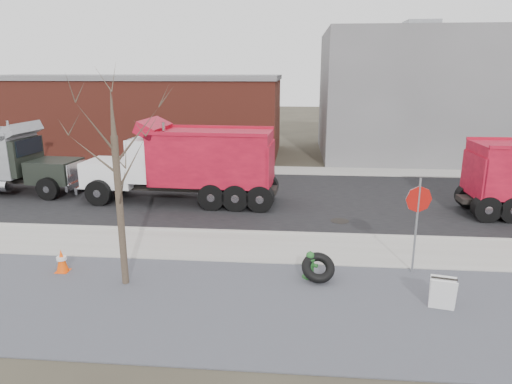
# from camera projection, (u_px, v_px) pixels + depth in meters

# --- Properties ---
(ground) EXTENTS (120.00, 120.00, 0.00)m
(ground) POSITION_uv_depth(u_px,v_px,m) (253.00, 251.00, 14.49)
(ground) COLOR #383328
(ground) RESTS_ON ground
(gravel_verge) EXTENTS (60.00, 5.00, 0.03)m
(gravel_verge) POSITION_uv_depth(u_px,v_px,m) (240.00, 305.00, 11.12)
(gravel_verge) COLOR slate
(gravel_verge) RESTS_ON ground
(sidewalk) EXTENTS (60.00, 2.50, 0.06)m
(sidewalk) POSITION_uv_depth(u_px,v_px,m) (254.00, 247.00, 14.72)
(sidewalk) COLOR #9E9B93
(sidewalk) RESTS_ON ground
(curb) EXTENTS (60.00, 0.15, 0.11)m
(curb) POSITION_uv_depth(u_px,v_px,m) (257.00, 233.00, 15.97)
(curb) COLOR #9E9B93
(curb) RESTS_ON ground
(road) EXTENTS (60.00, 9.40, 0.02)m
(road) POSITION_uv_depth(u_px,v_px,m) (267.00, 197.00, 20.55)
(road) COLOR black
(road) RESTS_ON ground
(far_sidewalk) EXTENTS (60.00, 2.00, 0.06)m
(far_sidewalk) POSITION_uv_depth(u_px,v_px,m) (273.00, 170.00, 26.03)
(far_sidewalk) COLOR #9E9B93
(far_sidewalk) RESTS_ON ground
(building_grey) EXTENTS (12.00, 10.00, 8.00)m
(building_grey) POSITION_uv_depth(u_px,v_px,m) (415.00, 95.00, 30.00)
(building_grey) COLOR gray
(building_grey) RESTS_ON ground
(building_brick) EXTENTS (20.20, 8.20, 5.30)m
(building_brick) POSITION_uv_depth(u_px,v_px,m) (131.00, 114.00, 31.02)
(building_brick) COLOR maroon
(building_brick) RESTS_ON ground
(bare_tree) EXTENTS (3.20, 3.20, 5.20)m
(bare_tree) POSITION_uv_depth(u_px,v_px,m) (116.00, 164.00, 11.41)
(bare_tree) COLOR #382D23
(bare_tree) RESTS_ON ground
(fire_hydrant) EXTENTS (0.45, 0.44, 0.79)m
(fire_hydrant) POSITION_uv_depth(u_px,v_px,m) (310.00, 266.00, 12.51)
(fire_hydrant) COLOR #2A6225
(fire_hydrant) RESTS_ON ground
(truck_tire) EXTENTS (1.03, 0.99, 0.76)m
(truck_tire) POSITION_uv_depth(u_px,v_px,m) (318.00, 268.00, 12.32)
(truck_tire) COLOR black
(truck_tire) RESTS_ON ground
(stop_sign) EXTENTS (0.74, 0.18, 2.76)m
(stop_sign) POSITION_uv_depth(u_px,v_px,m) (418.00, 209.00, 12.46)
(stop_sign) COLOR gray
(stop_sign) RESTS_ON ground
(sandwich_board) EXTENTS (0.65, 0.48, 0.81)m
(sandwich_board) POSITION_uv_depth(u_px,v_px,m) (443.00, 293.00, 10.81)
(sandwich_board) COLOR white
(sandwich_board) RESTS_ON ground
(traffic_cone_near) EXTENTS (0.36, 0.36, 0.69)m
(traffic_cone_near) POSITION_uv_depth(u_px,v_px,m) (62.00, 261.00, 12.88)
(traffic_cone_near) COLOR #FF4D08
(traffic_cone_near) RESTS_ON ground
(dump_truck_red_b) EXTENTS (8.40, 2.79, 3.53)m
(dump_truck_red_b) POSITION_uv_depth(u_px,v_px,m) (188.00, 161.00, 19.40)
(dump_truck_red_b) COLOR black
(dump_truck_red_b) RESTS_ON ground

